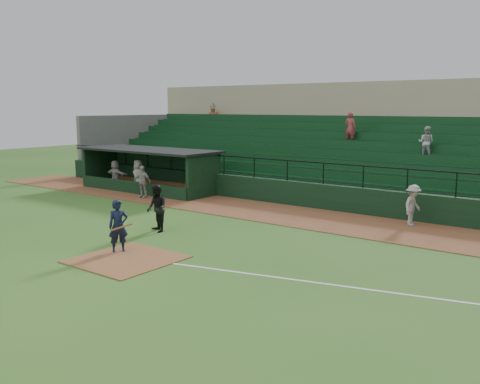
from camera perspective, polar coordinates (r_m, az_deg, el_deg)
The scene contains 12 objects.
ground at distance 17.74m, azimuth -9.84°, elevation -6.56°, with size 90.00×90.00×0.00m, color #335E1E.
warning_track at distance 23.76m, azimuth 4.37°, elevation -2.37°, with size 40.00×4.00×0.03m, color brown.
home_plate_dirt at distance 17.10m, azimuth -12.30°, elevation -7.19°, with size 3.00×3.00×0.03m, color brown.
foul_line at distance 14.41m, azimuth 16.82°, elevation -10.57°, with size 18.00×0.09×0.01m, color white.
stadium_structure at distance 30.84m, azimuth 12.97°, elevation 4.40°, with size 38.00×13.08×6.40m.
dugout at distance 30.93m, azimuth -9.38°, elevation 2.72°, with size 8.90×3.20×2.42m.
batter_at_plate at distance 17.80m, azimuth -13.16°, elevation -3.66°, with size 1.14×0.77×1.78m.
umpire at distance 20.43m, azimuth -9.09°, elevation -1.78°, with size 0.90×0.70×1.85m, color black.
runner at distance 22.26m, azimuth 18.37°, elevation -1.38°, with size 1.08×0.62×1.67m, color #ADA7A2.
dugout_player_a at distance 28.06m, azimuth -10.63°, elevation 1.12°, with size 1.01×0.42×1.73m, color #AAA59F.
dugout_player_b at distance 30.04m, azimuth -11.07°, elevation 1.73°, with size 0.89×0.58×1.82m, color #AAA59F.
dugout_player_c at distance 31.30m, azimuth -13.44°, elevation 1.85°, with size 1.59×0.51×1.72m, color #A7A19C.
Camera 1 is at (12.53, -11.61, 4.80)m, focal length 39.03 mm.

